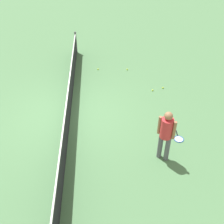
{
  "coord_description": "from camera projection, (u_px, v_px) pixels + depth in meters",
  "views": [
    {
      "loc": [
        -7.96,
        -1.06,
        6.15
      ],
      "look_at": [
        -1.14,
        -1.43,
        0.9
      ],
      "focal_mm": 44.79,
      "sensor_mm": 36.0,
      "label": 1
    }
  ],
  "objects": [
    {
      "name": "tennis_ball_near_player",
      "position": [
        153.0,
        90.0,
        11.17
      ],
      "size": [
        0.07,
        0.07,
        0.07
      ],
      "primitive_type": "sphere",
      "color": "#C6E033",
      "rests_on": "ground_plane"
    },
    {
      "name": "tennis_ball_baseline",
      "position": [
        163.0,
        88.0,
        11.31
      ],
      "size": [
        0.07,
        0.07,
        0.07
      ],
      "primitive_type": "sphere",
      "color": "#C6E033",
      "rests_on": "ground_plane"
    },
    {
      "name": "court_net",
      "position": [
        69.0,
        102.0,
        9.7
      ],
      "size": [
        10.09,
        0.09,
        1.07
      ],
      "color": "#4C4C51",
      "rests_on": "ground_plane"
    },
    {
      "name": "tennis_racket_near_player",
      "position": [
        179.0,
        138.0,
        8.96
      ],
      "size": [
        0.58,
        0.32,
        0.03
      ],
      "color": "blue",
      "rests_on": "ground_plane"
    },
    {
      "name": "ground_plane",
      "position": [
        70.0,
        114.0,
        10.0
      ],
      "size": [
        40.0,
        40.0,
        0.0
      ],
      "primitive_type": "plane",
      "color": "#4C7A4C"
    },
    {
      "name": "tennis_ball_by_net",
      "position": [
        127.0,
        69.0,
        12.53
      ],
      "size": [
        0.07,
        0.07,
        0.07
      ],
      "primitive_type": "sphere",
      "color": "#C6E033",
      "rests_on": "ground_plane"
    },
    {
      "name": "player_near_side",
      "position": [
        166.0,
        132.0,
        7.71
      ],
      "size": [
        0.47,
        0.48,
        1.7
      ],
      "color": "#595960",
      "rests_on": "ground_plane"
    },
    {
      "name": "tennis_ball_midcourt",
      "position": [
        98.0,
        69.0,
        12.54
      ],
      "size": [
        0.07,
        0.07,
        0.07
      ],
      "primitive_type": "sphere",
      "color": "#C6E033",
      "rests_on": "ground_plane"
    }
  ]
}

